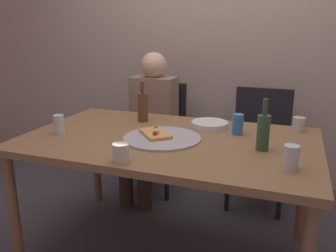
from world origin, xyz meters
TOP-DOWN VIEW (x-y plane):
  - ground_plane at (0.00, 0.00)m, footprint 8.00×8.00m
  - back_wall at (0.00, 1.35)m, footprint 6.00×0.10m
  - dining_table at (0.00, 0.00)m, footprint 1.66×1.00m
  - pizza_tray at (-0.03, -0.04)m, footprint 0.44×0.44m
  - pizza_slice_last at (-0.07, -0.02)m, footprint 0.24×0.25m
  - wine_bottle at (-0.29, 0.28)m, footprint 0.07×0.07m
  - beer_bottle at (0.52, -0.03)m, footprint 0.07×0.07m
  - tumbler_near at (-0.08, -0.43)m, footprint 0.08×0.08m
  - tumbler_far at (0.67, -0.24)m, footprint 0.07×0.07m
  - wine_glass at (0.70, 0.40)m, footprint 0.08×0.08m
  - short_glass at (-0.64, -0.14)m, footprint 0.06×0.06m
  - soda_can at (0.36, 0.20)m, footprint 0.07×0.07m
  - plate_stack at (0.17, 0.30)m, footprint 0.23×0.23m
  - chair_left at (-0.43, 0.90)m, footprint 0.44×0.44m
  - chair_right at (0.44, 0.90)m, footprint 0.44×0.44m
  - guest_in_sweater at (-0.43, 0.75)m, footprint 0.36×0.56m

SIDE VIEW (x-z plane):
  - ground_plane at x=0.00m, z-range 0.00..0.00m
  - chair_left at x=-0.43m, z-range 0.06..0.96m
  - chair_right at x=0.44m, z-range 0.06..0.96m
  - guest_in_sweater at x=-0.43m, z-range 0.06..1.23m
  - dining_table at x=0.00m, z-range 0.31..1.06m
  - pizza_tray at x=-0.03m, z-range 0.75..0.76m
  - plate_stack at x=0.17m, z-range 0.75..0.79m
  - pizza_slice_last at x=-0.07m, z-range 0.75..0.80m
  - wine_glass at x=0.70m, z-range 0.75..0.84m
  - tumbler_near at x=-0.08m, z-range 0.75..0.84m
  - tumbler_far at x=0.67m, z-range 0.75..0.86m
  - short_glass at x=-0.64m, z-range 0.75..0.86m
  - soda_can at x=0.36m, z-range 0.75..0.87m
  - beer_bottle at x=0.52m, z-range 0.72..0.99m
  - wine_bottle at x=-0.29m, z-range 0.72..0.99m
  - back_wall at x=0.00m, z-range 0.00..2.60m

